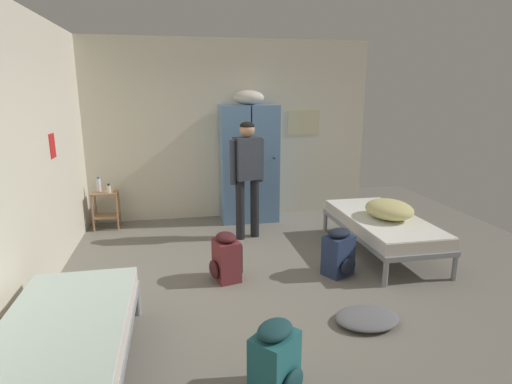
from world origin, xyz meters
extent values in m
plane|color=slate|center=(0.00, 0.00, 0.00)|extent=(7.97, 7.97, 0.00)
cube|color=beige|center=(0.00, 2.52, 1.43)|extent=(4.64, 0.06, 2.86)
cube|color=beige|center=(-2.29, 0.00, 1.43)|extent=(0.06, 4.98, 2.86)
cube|color=beige|center=(1.25, 2.49, 1.55)|extent=(0.55, 0.01, 0.40)
cube|color=red|center=(-2.25, 0.87, 1.45)|extent=(0.01, 0.20, 0.28)
cube|color=#5B84B2|center=(0.04, 2.21, 0.93)|extent=(0.44, 0.52, 1.85)
cylinder|color=black|center=(0.16, 1.94, 1.05)|extent=(0.02, 0.03, 0.02)
cube|color=#5B84B2|center=(0.50, 2.21, 0.93)|extent=(0.44, 0.52, 1.85)
cylinder|color=black|center=(0.62, 1.94, 1.05)|extent=(0.02, 0.03, 0.02)
ellipsoid|color=beige|center=(0.27, 2.21, 1.96)|extent=(0.48, 0.36, 0.22)
cylinder|color=#99704C|center=(-2.13, 2.06, 0.28)|extent=(0.03, 0.03, 0.55)
cylinder|color=#99704C|center=(-1.78, 2.06, 0.28)|extent=(0.03, 0.03, 0.55)
cylinder|color=#99704C|center=(-2.13, 2.33, 0.28)|extent=(0.03, 0.03, 0.55)
cylinder|color=#99704C|center=(-1.78, 2.33, 0.28)|extent=(0.03, 0.03, 0.55)
cube|color=#99704C|center=(-1.96, 2.20, 0.19)|extent=(0.38, 0.30, 0.02)
cube|color=#99704C|center=(-1.96, 2.20, 0.56)|extent=(0.38, 0.30, 0.02)
cylinder|color=gray|center=(-2.13, -0.52, 0.14)|extent=(0.06, 0.06, 0.28)
cylinder|color=gray|center=(-1.29, -0.52, 0.14)|extent=(0.06, 0.06, 0.28)
cube|color=gray|center=(-1.71, -1.44, 0.31)|extent=(0.90, 1.90, 0.06)
cube|color=silver|center=(-1.71, -1.44, 0.41)|extent=(0.87, 1.84, 0.14)
cube|color=silver|center=(-1.71, -1.44, 0.49)|extent=(0.86, 1.82, 0.01)
cylinder|color=gray|center=(2.13, 1.41, 0.14)|extent=(0.06, 0.06, 0.28)
cylinder|color=gray|center=(1.29, 1.41, 0.14)|extent=(0.06, 0.06, 0.28)
cylinder|color=gray|center=(2.13, -0.43, 0.14)|extent=(0.06, 0.06, 0.28)
cylinder|color=gray|center=(1.29, -0.43, 0.14)|extent=(0.06, 0.06, 0.28)
cube|color=gray|center=(1.71, 0.49, 0.31)|extent=(0.90, 1.90, 0.06)
cube|color=silver|center=(1.71, 0.49, 0.41)|extent=(0.87, 1.84, 0.14)
cube|color=white|center=(1.71, 0.49, 0.49)|extent=(0.86, 1.82, 0.01)
ellipsoid|color=#D1C67F|center=(1.75, 0.41, 0.60)|extent=(0.57, 0.68, 0.23)
cylinder|color=black|center=(0.21, 1.40, 0.43)|extent=(0.13, 0.13, 0.86)
cylinder|color=black|center=(-0.02, 1.33, 0.43)|extent=(0.13, 0.13, 0.86)
cube|color=#333842|center=(0.10, 1.37, 1.15)|extent=(0.40, 0.30, 0.59)
cylinder|color=#333842|center=(0.31, 1.43, 1.11)|extent=(0.08, 0.08, 0.61)
cylinder|color=#333842|center=(-0.12, 1.30, 1.11)|extent=(0.08, 0.08, 0.61)
sphere|color=tan|center=(0.10, 1.37, 1.55)|extent=(0.21, 0.21, 0.21)
ellipsoid|color=black|center=(0.10, 1.37, 1.60)|extent=(0.20, 0.20, 0.12)
cylinder|color=white|center=(-2.04, 2.22, 0.67)|extent=(0.06, 0.06, 0.20)
cylinder|color=#2666B2|center=(-2.04, 2.22, 0.79)|extent=(0.03, 0.03, 0.03)
cylinder|color=white|center=(-1.89, 2.16, 0.62)|extent=(0.06, 0.06, 0.11)
cylinder|color=black|center=(-1.89, 2.16, 0.69)|extent=(0.03, 0.03, 0.03)
cube|color=#23666B|center=(-0.27, -1.79, 0.23)|extent=(0.40, 0.39, 0.46)
ellipsoid|color=#193D42|center=(-0.16, -1.90, 0.15)|extent=(0.23, 0.22, 0.20)
ellipsoid|color=#193D42|center=(-0.27, -1.79, 0.50)|extent=(0.36, 0.35, 0.10)
cube|color=black|center=(-0.42, -1.75, 0.25)|extent=(0.05, 0.05, 0.32)
cube|color=black|center=(-0.30, -1.63, 0.25)|extent=(0.05, 0.05, 0.32)
cube|color=maroon|center=(-0.37, 0.07, 0.23)|extent=(0.31, 0.37, 0.46)
ellipsoid|color=#42191E|center=(-0.52, 0.03, 0.15)|extent=(0.14, 0.25, 0.20)
ellipsoid|color=#42191E|center=(-0.37, 0.07, 0.50)|extent=(0.28, 0.33, 0.10)
cube|color=black|center=(-0.26, 0.18, 0.25)|extent=(0.04, 0.05, 0.32)
cube|color=black|center=(-0.22, 0.01, 0.25)|extent=(0.04, 0.05, 0.32)
cube|color=navy|center=(0.90, -0.04, 0.23)|extent=(0.40, 0.36, 0.46)
ellipsoid|color=black|center=(0.97, -0.18, 0.15)|extent=(0.25, 0.18, 0.20)
ellipsoid|color=black|center=(0.90, -0.04, 0.50)|extent=(0.36, 0.33, 0.10)
cube|color=black|center=(0.76, 0.03, 0.25)|extent=(0.06, 0.04, 0.32)
cube|color=black|center=(0.92, 0.12, 0.25)|extent=(0.06, 0.04, 0.32)
ellipsoid|color=slate|center=(0.78, -1.07, 0.05)|extent=(0.59, 0.45, 0.10)
camera|label=1|loc=(-0.87, -4.19, 2.06)|focal=28.93mm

